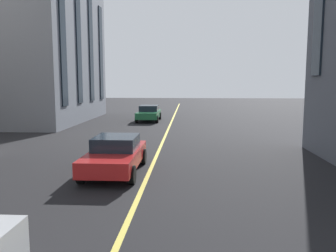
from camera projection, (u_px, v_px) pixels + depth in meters
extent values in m
cube|color=#D8C64C|center=(155.00, 160.00, 15.25)|extent=(80.00, 0.16, 0.01)
cube|color=#B21E1E|center=(115.00, 157.00, 13.08)|extent=(4.40, 1.80, 0.55)
cube|color=#19232D|center=(116.00, 143.00, 13.23)|extent=(1.85, 1.58, 0.50)
cylinder|color=black|center=(132.00, 175.00, 11.62)|extent=(0.64, 0.22, 0.64)
cylinder|color=black|center=(81.00, 174.00, 11.73)|extent=(0.64, 0.22, 0.64)
cylinder|color=black|center=(143.00, 156.00, 14.50)|extent=(0.64, 0.22, 0.64)
cylinder|color=black|center=(102.00, 156.00, 14.60)|extent=(0.64, 0.22, 0.64)
cube|color=#1E6038|center=(149.00, 114.00, 30.52)|extent=(4.40, 1.80, 0.55)
cube|color=#19232D|center=(149.00, 108.00, 30.67)|extent=(1.85, 1.58, 0.50)
cylinder|color=black|center=(157.00, 119.00, 29.06)|extent=(0.64, 0.22, 0.64)
cylinder|color=black|center=(137.00, 119.00, 29.17)|extent=(0.64, 0.22, 0.64)
cylinder|color=black|center=(160.00, 116.00, 31.94)|extent=(0.64, 0.22, 0.64)
cylinder|color=black|center=(141.00, 116.00, 32.04)|extent=(0.64, 0.22, 0.64)
cube|color=slate|center=(7.00, 52.00, 30.24)|extent=(14.27, 13.92, 12.10)
cube|color=#19232D|center=(63.00, 41.00, 24.49)|extent=(1.10, 0.10, 9.20)
cube|color=#19232D|center=(79.00, 46.00, 28.02)|extent=(1.10, 0.10, 9.20)
cube|color=#19232D|center=(91.00, 50.00, 31.55)|extent=(1.10, 0.10, 9.20)
cube|color=#19232D|center=(101.00, 54.00, 35.09)|extent=(1.10, 0.10, 9.20)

